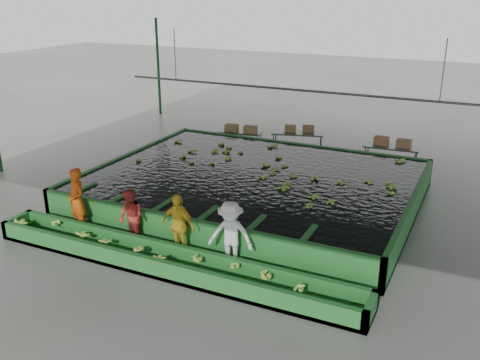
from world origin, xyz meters
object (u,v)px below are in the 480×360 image
at_px(packing_table_left, 240,141).
at_px(box_stack_mid, 299,132).
at_px(packing_table_mid, 297,143).
at_px(packing_table_right, 390,158).
at_px(worker_a, 77,201).
at_px(box_stack_right, 392,146).
at_px(worker_c, 178,225).
at_px(flotation_tank, 253,186).
at_px(sorting_trough, 167,261).
at_px(box_stack_left, 241,132).
at_px(worker_d, 231,235).
at_px(worker_b, 131,218).

relative_size(packing_table_left, box_stack_mid, 1.52).
bearing_deg(packing_table_mid, packing_table_right, -3.88).
xyz_separation_m(worker_a, box_stack_right, (6.83, 9.37, -0.02)).
xyz_separation_m(worker_c, box_stack_right, (3.55, 9.37, 0.07)).
relative_size(packing_table_mid, box_stack_mid, 1.75).
height_order(packing_table_left, packing_table_right, packing_table_right).
relative_size(worker_a, worker_c, 1.11).
relative_size(flotation_tank, sorting_trough, 1.00).
relative_size(sorting_trough, box_stack_left, 7.47).
height_order(flotation_tank, worker_d, worker_d).
bearing_deg(worker_a, packing_table_right, 77.16).
bearing_deg(box_stack_left, worker_a, -94.60).
xyz_separation_m(flotation_tank, sorting_trough, (0.00, -5.10, -0.20)).
bearing_deg(box_stack_mid, packing_table_left, -166.67).
height_order(sorting_trough, worker_a, worker_a).
xyz_separation_m(flotation_tank, box_stack_mid, (-0.38, 5.36, 0.50)).
bearing_deg(sorting_trough, box_stack_mid, 92.08).
relative_size(packing_table_left, box_stack_right, 1.33).
bearing_deg(flotation_tank, sorting_trough, -90.00).
height_order(flotation_tank, packing_table_left, flotation_tank).
height_order(sorting_trough, box_stack_right, box_stack_right).
height_order(worker_a, box_stack_right, worker_a).
bearing_deg(flotation_tank, box_stack_mid, 94.05).
xyz_separation_m(worker_a, packing_table_right, (6.82, 9.32, -0.48)).
bearing_deg(worker_d, worker_a, 171.02).
height_order(worker_c, worker_d, worker_d).
bearing_deg(sorting_trough, packing_table_right, 71.47).
height_order(worker_a, packing_table_left, worker_a).
bearing_deg(box_stack_left, packing_table_left, 135.99).
bearing_deg(worker_a, box_stack_left, 108.75).
relative_size(worker_a, packing_table_mid, 0.89).
xyz_separation_m(sorting_trough, box_stack_mid, (-0.38, 10.46, 0.70)).
xyz_separation_m(sorting_trough, worker_a, (-3.42, 0.80, 0.68)).
distance_m(worker_b, packing_table_mid, 9.65).
bearing_deg(sorting_trough, packing_table_mid, 92.22).
xyz_separation_m(worker_d, box_stack_right, (2.07, 9.37, 0.04)).
xyz_separation_m(worker_c, box_stack_left, (-2.55, 9.02, -0.02)).
xyz_separation_m(packing_table_left, packing_table_mid, (2.38, 0.48, 0.06)).
relative_size(worker_c, packing_table_right, 0.84).
height_order(flotation_tank, worker_b, worker_b).
bearing_deg(box_stack_mid, flotation_tank, -85.95).
xyz_separation_m(worker_d, packing_table_mid, (-1.73, 9.57, -0.39)).
height_order(worker_d, box_stack_mid, worker_d).
height_order(worker_d, packing_table_right, worker_d).
distance_m(box_stack_mid, box_stack_right, 3.79).
bearing_deg(box_stack_left, packing_table_right, 2.79).
bearing_deg(packing_table_left, packing_table_mid, 11.38).
bearing_deg(worker_d, packing_table_mid, 91.29).
height_order(packing_table_right, box_stack_left, box_stack_left).
height_order(worker_b, box_stack_left, worker_b).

